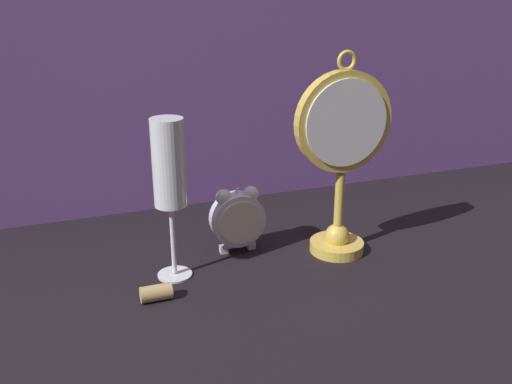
# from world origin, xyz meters

# --- Properties ---
(ground_plane) EXTENTS (4.00, 4.00, 0.00)m
(ground_plane) POSITION_xyz_m (0.00, 0.00, 0.00)
(ground_plane) COLOR black
(fabric_backdrop_drape) EXTENTS (1.56, 0.01, 0.59)m
(fabric_backdrop_drape) POSITION_xyz_m (0.00, 0.33, 0.29)
(fabric_backdrop_drape) COLOR #6B478E
(fabric_backdrop_drape) RESTS_ON ground_plane
(pocket_watch_on_stand) EXTENTS (0.15, 0.08, 0.31)m
(pocket_watch_on_stand) POSITION_xyz_m (0.12, 0.05, 0.16)
(pocket_watch_on_stand) COLOR gold
(pocket_watch_on_stand) RESTS_ON ground_plane
(alarm_clock_twin_bell) EXTENTS (0.08, 0.03, 0.11)m
(alarm_clock_twin_bell) POSITION_xyz_m (-0.02, 0.10, 0.06)
(alarm_clock_twin_bell) COLOR silver
(alarm_clock_twin_bell) RESTS_ON ground_plane
(champagne_flute) EXTENTS (0.05, 0.05, 0.23)m
(champagne_flute) POSITION_xyz_m (-0.13, 0.06, 0.16)
(champagne_flute) COLOR silver
(champagne_flute) RESTS_ON ground_plane
(wine_cork) EXTENTS (0.04, 0.02, 0.02)m
(wine_cork) POSITION_xyz_m (-0.17, 0.00, 0.01)
(wine_cork) COLOR tan
(wine_cork) RESTS_ON ground_plane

